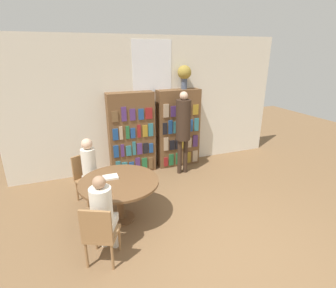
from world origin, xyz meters
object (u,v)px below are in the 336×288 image
Objects in this scene: chair_near_camera at (100,233)px; seated_reader_left at (91,168)px; librarian_standing at (183,124)px; bookshelf_right at (178,128)px; seated_reader_right at (103,211)px; flower_vase at (184,74)px; bookshelf_left at (132,134)px; reading_table at (119,187)px; chair_left_side at (86,176)px.

seated_reader_left reaches higher than chair_near_camera.
librarian_standing is at bearing 71.59° from chair_near_camera.
bookshelf_right reaches higher than seated_reader_right.
bookshelf_right is at bearing 178.52° from seated_reader_left.
flower_vase is 0.43× the size of seated_reader_left.
chair_near_camera is (-1.08, -2.65, -0.43)m from bookshelf_left.
flower_vase is at bearing 74.63° from chair_near_camera.
reading_table is 0.80m from seated_reader_right.
seated_reader_left is (0.06, 1.58, 0.22)m from chair_near_camera.
reading_table is (-1.79, -1.77, -0.31)m from bookshelf_right.
seated_reader_left is 1.02× the size of seated_reader_right.
reading_table is 0.68× the size of librarian_standing.
flower_vase reaches higher than bookshelf_left.
chair_left_side is 0.71× the size of seated_reader_left.
flower_vase is at bearing 42.67° from reading_table.
bookshelf_right reaches higher than reading_table.
librarian_standing is at bearing 162.93° from chair_left_side.
seated_reader_left is at bearing -164.71° from librarian_standing.
bookshelf_right is 1.51× the size of seated_reader_right.
seated_reader_left is at bearing 90.00° from chair_left_side.
bookshelf_left is at bearing 154.24° from librarian_standing.
bookshelf_left is 1.00× the size of bookshelf_right.
bookshelf_left is 1.48× the size of seated_reader_left.
flower_vase is 0.42× the size of reading_table.
bookshelf_right is 0.98× the size of librarian_standing.
chair_left_side is (-1.10, -0.90, -0.43)m from bookshelf_left.
flower_vase is (0.14, 0.00, 1.27)m from bookshelf_right.
bookshelf_left is at bearing 94.33° from seated_reader_right.
seated_reader_right is at bearing -116.28° from reading_table.
flower_vase is (1.28, 0.00, 1.27)m from bookshelf_left.
seated_reader_left is at bearing 114.03° from chair_near_camera.
seated_reader_left is 2.18m from librarian_standing.
flower_vase is 0.60× the size of chair_near_camera.
seated_reader_right is (-0.35, -0.72, 0.09)m from reading_table.
librarian_standing reaches higher than chair_near_camera.
seated_reader_left reaches higher than seated_reader_right.
librarian_standing is at bearing 70.46° from seated_reader_right.
reading_table is 1.05× the size of seated_reader_right.
chair_near_camera is 0.27m from seated_reader_right.
chair_near_camera is at bearing -131.65° from flower_vase.
flower_vase is at bearing 73.83° from seated_reader_right.
chair_left_side is at bearing -169.35° from librarian_standing.
chair_left_side is at bearing -158.04° from bookshelf_right.
chair_near_camera is 0.47× the size of librarian_standing.
reading_table is 1.45× the size of chair_left_side.
bookshelf_right is (1.14, -0.00, -0.00)m from bookshelf_left.
bookshelf_left is 2.89m from chair_near_camera.
seated_reader_left is at bearing -155.02° from flower_vase.
bookshelf_left reaches higher than reading_table.
reading_table is at bearing 90.00° from chair_left_side.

